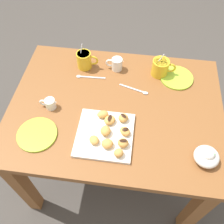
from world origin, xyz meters
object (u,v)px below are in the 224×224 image
Objects in this scene: saucer_lime_left at (177,78)px; beignet_5 at (107,144)px; beignet_3 at (94,140)px; cream_pitcher_white at (117,64)px; beignet_8 at (110,120)px; saucer_lime_right at (37,134)px; coffee_mug_mustard_left at (85,60)px; beignet_0 at (106,131)px; pastry_plate_square at (105,135)px; beignet_7 at (123,143)px; beignet_4 at (125,131)px; beignet_1 at (103,114)px; beignet_6 at (119,153)px; ice_cream_bowl at (207,156)px; chocolate_sauce_pitcher at (50,103)px; dining_table at (115,120)px; beignet_2 at (123,118)px; coffee_mug_mustard_right at (161,67)px.

saucer_lime_left is 3.51× the size of beignet_5.
beignet_3 is 0.06m from beignet_5.
beignet_8 is at bearing -87.80° from cream_pitcher_white.
coffee_mug_mustard_left is at bearing 74.45° from saucer_lime_right.
pastry_plate_square is at bearing -122.77° from beignet_0.
beignet_5 is (0.34, -0.02, 0.03)m from saucer_lime_right.
beignet_4 is at bearing 87.68° from beignet_7.
saucer_lime_left is 3.32× the size of beignet_1.
beignet_6 reaches higher than saucer_lime_right.
chocolate_sauce_pitcher is at bearing 165.67° from ice_cream_bowl.
beignet_5 is (0.05, -0.16, 0.00)m from beignet_1.
dining_table is at bearing 88.34° from beignet_5.
saucer_lime_right reaches higher than dining_table.
saucer_lime_right is at bearing -154.95° from beignet_1.
cream_pitcher_white is 1.95× the size of beignet_4.
beignet_3 is 0.91× the size of beignet_8.
coffee_mug_mustard_left reaches higher than beignet_2.
beignet_1 reaches higher than beignet_4.
beignet_2 is (-0.38, 0.15, -0.00)m from ice_cream_bowl.
chocolate_sauce_pitcher is at bearing 83.57° from saucer_lime_right.
beignet_0 is at bearing 57.23° from pastry_plate_square.
beignet_1 is 1.02× the size of beignet_4.
beignet_5 is at bearing -110.39° from beignet_2.
cream_pitcher_white is at bearing 92.20° from beignet_8.
beignet_7 is at bearing -31.15° from beignet_0.
cream_pitcher_white is 0.56× the size of saucer_lime_right.
beignet_3 is (-0.07, -0.23, 0.16)m from dining_table.
coffee_mug_mustard_right is 2.96× the size of beignet_7.
beignet_0 is at bearing -22.53° from chocolate_sauce_pitcher.
pastry_plate_square is 5.21× the size of beignet_3.
coffee_mug_mustard_right is 0.62m from chocolate_sauce_pitcher.
dining_table is at bearing 111.56° from beignet_4.
coffee_mug_mustard_left is at bearing 126.27° from beignet_2.
beignet_1 is at bearing -65.33° from coffee_mug_mustard_left.
coffee_mug_mustard_left is 3.01× the size of beignet_3.
beignet_0 reaches higher than pastry_plate_square.
beignet_2 is 0.95× the size of beignet_3.
beignet_8 is (-0.44, 0.13, -0.00)m from ice_cream_bowl.
saucer_lime_right is at bearing -161.90° from beignet_2.
dining_table is at bearing 57.85° from beignet_1.
chocolate_sauce_pitcher is at bearing 148.55° from beignet_6.
beignet_7 is (0.27, -0.49, -0.02)m from coffee_mug_mustard_left.
saucer_lime_right is 0.35m from beignet_8.
beignet_8 is (-0.06, 0.17, -0.00)m from beignet_6.
coffee_mug_mustard_right reaches higher than saucer_lime_left.
beignet_0 is at bearing -89.44° from cream_pitcher_white.
coffee_mug_mustard_right is 1.56× the size of chocolate_sauce_pitcher.
coffee_mug_mustard_left reaches higher than beignet_4.
saucer_lime_right is at bearing -122.86° from cream_pitcher_white.
saucer_lime_left is at bearing -13.11° from coffee_mug_mustard_right.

